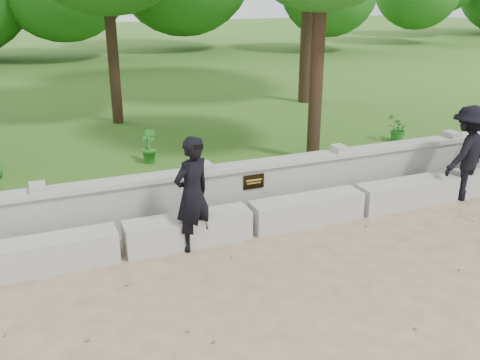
{
  "coord_description": "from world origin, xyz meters",
  "views": [
    {
      "loc": [
        -2.99,
        -5.05,
        3.69
      ],
      "look_at": [
        -0.17,
        1.9,
        0.91
      ],
      "focal_mm": 40.0,
      "sensor_mm": 36.0,
      "label": 1
    }
  ],
  "objects": [
    {
      "name": "visitor_mid",
      "position": [
        4.12,
        1.8,
        0.85
      ],
      "size": [
        1.24,
        0.95,
        1.7
      ],
      "color": "black",
      "rests_on": "ground"
    },
    {
      "name": "lawn",
      "position": [
        0.0,
        14.0,
        0.12
      ],
      "size": [
        40.0,
        22.0,
        0.25
      ],
      "primitive_type": "cube",
      "color": "#31581A",
      "rests_on": "ground"
    },
    {
      "name": "shrub_c",
      "position": [
        4.8,
        4.56,
        0.54
      ],
      "size": [
        0.66,
        0.62,
        0.58
      ],
      "primitive_type": "imported",
      "rotation": [
        0.0,
        0.0,
        3.54
      ],
      "color": "#297327",
      "rests_on": "lawn"
    },
    {
      "name": "shrub_b",
      "position": [
        -0.83,
        5.2,
        0.58
      ],
      "size": [
        0.35,
        0.41,
        0.67
      ],
      "primitive_type": "imported",
      "rotation": [
        0.0,
        0.0,
        1.72
      ],
      "color": "#297327",
      "rests_on": "lawn"
    },
    {
      "name": "man_main",
      "position": [
        -0.97,
        1.75,
        0.86
      ],
      "size": [
        0.74,
        0.69,
        1.71
      ],
      "color": "black",
      "rests_on": "ground"
    },
    {
      "name": "concrete_bench",
      "position": [
        0.0,
        1.9,
        0.22
      ],
      "size": [
        11.9,
        0.45,
        0.45
      ],
      "color": "#BAB8AF",
      "rests_on": "ground"
    },
    {
      "name": "ground",
      "position": [
        0.0,
        0.0,
        0.0
      ],
      "size": [
        80.0,
        80.0,
        0.0
      ],
      "primitive_type": "plane",
      "color": "tan",
      "rests_on": "ground"
    },
    {
      "name": "parapet_wall",
      "position": [
        0.0,
        2.6,
        0.46
      ],
      "size": [
        12.5,
        0.35,
        0.9
      ],
      "color": "#AFADA5",
      "rests_on": "ground"
    }
  ]
}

